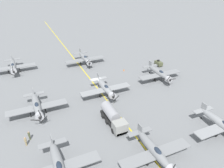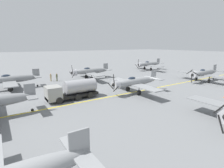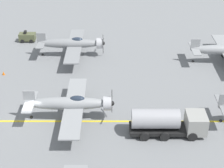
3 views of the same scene
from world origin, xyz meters
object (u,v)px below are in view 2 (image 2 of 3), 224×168
(airplane_mid_right, at_px, (90,71))
(airplane_mid_center, at_px, (135,82))
(airplane_near_right, at_px, (149,64))
(fuel_tanker, at_px, (72,90))
(ground_crew_inspecting, at_px, (51,77))
(ground_crew_walking, at_px, (57,77))
(airplane_near_center, at_px, (204,73))
(airplane_far_right, at_px, (11,79))

(airplane_mid_right, bearing_deg, airplane_mid_center, 178.74)
(airplane_near_right, height_order, fuel_tanker, airplane_near_right)
(ground_crew_inspecting, bearing_deg, fuel_tanker, 177.05)
(airplane_near_right, distance_m, fuel_tanker, 36.56)
(ground_crew_walking, xyz_separation_m, ground_crew_inspecting, (0.70, 1.20, -0.01))
(airplane_near_center, xyz_separation_m, ground_crew_walking, (19.26, 27.93, -1.01))
(airplane_far_right, relative_size, airplane_near_center, 1.00)
(fuel_tanker, bearing_deg, ground_crew_walking, -7.57)
(airplane_mid_right, relative_size, ground_crew_inspecting, 6.62)
(airplane_near_right, height_order, airplane_mid_center, airplane_near_right)
(airplane_mid_center, relative_size, airplane_far_right, 1.00)
(airplane_mid_right, xyz_separation_m, airplane_far_right, (-0.82, 16.89, 0.00))
(airplane_far_right, bearing_deg, airplane_mid_center, -139.73)
(airplane_mid_center, bearing_deg, airplane_near_right, -39.24)
(airplane_near_right, height_order, airplane_far_right, airplane_near_right)
(ground_crew_walking, relative_size, ground_crew_inspecting, 1.01)
(ground_crew_walking, bearing_deg, airplane_near_center, -124.58)
(airplane_mid_right, xyz_separation_m, airplane_mid_center, (-15.52, -1.02, 0.00))
(airplane_near_center, bearing_deg, ground_crew_inspecting, 62.39)
(airplane_mid_right, distance_m, airplane_far_right, 16.91)
(airplane_near_right, distance_m, airplane_far_right, 40.43)
(airplane_far_right, xyz_separation_m, ground_crew_walking, (3.21, -9.48, -1.01))
(airplane_mid_center, height_order, airplane_near_center, airplane_mid_center)
(airplane_mid_right, xyz_separation_m, ground_crew_walking, (2.39, 7.40, -1.01))
(airplane_near_right, relative_size, fuel_tanker, 1.50)
(fuel_tanker, bearing_deg, airplane_near_center, -97.70)
(airplane_mid_right, height_order, ground_crew_inspecting, airplane_mid_right)
(ground_crew_walking, distance_m, ground_crew_inspecting, 1.39)
(airplane_near_center, distance_m, ground_crew_walking, 33.94)
(airplane_mid_center, distance_m, airplane_near_center, 19.56)
(fuel_tanker, bearing_deg, ground_crew_inspecting, -2.95)
(airplane_near_right, bearing_deg, airplane_near_center, 173.03)
(airplane_far_right, xyz_separation_m, ground_crew_inspecting, (3.91, -8.28, -1.02))
(airplane_mid_center, xyz_separation_m, ground_crew_walking, (17.91, 8.42, -1.01))
(airplane_mid_right, distance_m, ground_crew_inspecting, 9.20)
(airplane_mid_right, distance_m, airplane_mid_center, 15.56)
(airplane_mid_center, xyz_separation_m, airplane_near_center, (-1.35, -19.51, 0.00))
(airplane_mid_right, relative_size, airplane_mid_center, 1.00)
(airplane_far_right, xyz_separation_m, fuel_tanker, (-12.00, -7.46, -0.50))
(airplane_far_right, bearing_deg, airplane_near_center, -123.55)
(airplane_far_right, height_order, fuel_tanker, airplane_far_right)
(airplane_near_center, bearing_deg, airplane_mid_right, 57.39)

